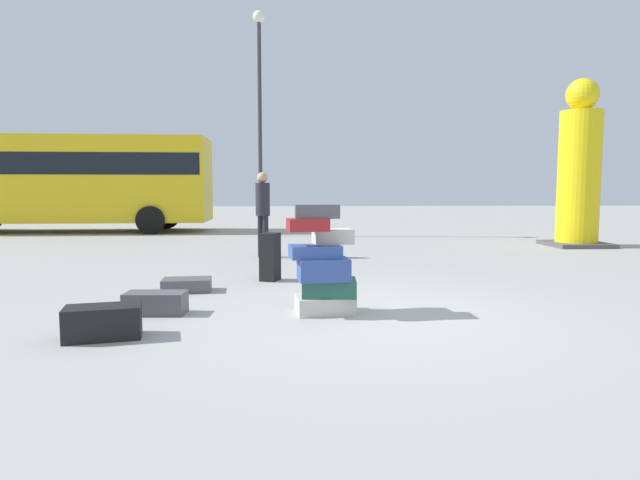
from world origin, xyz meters
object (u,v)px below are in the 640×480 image
at_px(suitcase_black_behind_tower, 103,322).
at_px(lamp_post, 260,93).
at_px(suitcase_tower, 323,267).
at_px(parked_bus, 64,177).
at_px(person_bearded_onlooker, 263,207).
at_px(suitcase_charcoal_right_side, 187,285).
at_px(yellow_dummy_statue, 579,173).
at_px(suitcase_charcoal_foreground_far, 156,303).
at_px(suitcase_black_left_side, 270,257).

distance_m(suitcase_black_behind_tower, lamp_post, 12.23).
height_order(suitcase_tower, parked_bus, parked_bus).
xyz_separation_m(suitcase_black_behind_tower, parked_bus, (-5.75, 13.46, 1.68)).
bearing_deg(parked_bus, person_bearded_onlooker, -47.26).
distance_m(suitcase_charcoal_right_side, suitcase_black_behind_tower, 2.42).
relative_size(suitcase_charcoal_right_side, suitcase_black_behind_tower, 0.95).
bearing_deg(yellow_dummy_statue, parked_bus, 159.71).
xyz_separation_m(suitcase_black_behind_tower, yellow_dummy_statue, (9.03, 8.00, 1.69)).
bearing_deg(suitcase_black_behind_tower, suitcase_tower, 10.61).
height_order(suitcase_black_behind_tower, suitcase_charcoal_foreground_far, suitcase_black_behind_tower).
bearing_deg(yellow_dummy_statue, suitcase_black_behind_tower, -138.46).
height_order(suitcase_charcoal_foreground_far, suitcase_black_left_side, suitcase_black_left_side).
xyz_separation_m(parked_bus, lamp_post, (6.67, -2.00, 2.49)).
height_order(suitcase_charcoal_foreground_far, yellow_dummy_statue, yellow_dummy_statue).
bearing_deg(parked_bus, suitcase_black_behind_tower, -67.93).
distance_m(parked_bus, lamp_post, 7.39).
height_order(suitcase_tower, person_bearded_onlooker, person_bearded_onlooker).
distance_m(suitcase_tower, parked_bus, 14.88).
bearing_deg(suitcase_charcoal_foreground_far, lamp_post, 89.42).
bearing_deg(suitcase_black_left_side, suitcase_charcoal_foreground_far, -98.12).
xyz_separation_m(suitcase_tower, suitcase_black_behind_tower, (-2.18, -0.93, -0.38)).
height_order(suitcase_black_left_side, parked_bus, parked_bus).
distance_m(suitcase_black_behind_tower, suitcase_charcoal_foreground_far, 1.05).
bearing_deg(suitcase_charcoal_foreground_far, suitcase_charcoal_right_side, 89.03).
bearing_deg(parked_bus, suitcase_tower, -58.74).
bearing_deg(suitcase_charcoal_right_side, person_bearded_onlooker, 71.69).
height_order(suitcase_black_behind_tower, yellow_dummy_statue, yellow_dummy_statue).
bearing_deg(suitcase_tower, person_bearded_onlooker, 100.13).
distance_m(suitcase_black_left_side, yellow_dummy_statue, 9.04).
height_order(suitcase_tower, suitcase_charcoal_foreground_far, suitcase_tower).
distance_m(yellow_dummy_statue, lamp_post, 9.16).
height_order(person_bearded_onlooker, lamp_post, lamp_post).
relative_size(suitcase_black_behind_tower, suitcase_charcoal_foreground_far, 1.03).
distance_m(suitcase_charcoal_foreground_far, person_bearded_onlooker, 5.33).
distance_m(yellow_dummy_statue, parked_bus, 15.75).
bearing_deg(suitcase_black_behind_tower, person_bearded_onlooker, 66.06).
relative_size(suitcase_black_behind_tower, yellow_dummy_statue, 0.17).
bearing_deg(suitcase_black_left_side, lamp_post, 114.97).
bearing_deg(suitcase_black_behind_tower, suitcase_charcoal_foreground_far, 63.53).
distance_m(suitcase_tower, suitcase_black_left_side, 2.41).
xyz_separation_m(suitcase_charcoal_foreground_far, lamp_post, (0.67, 10.45, 4.20)).
height_order(suitcase_charcoal_right_side, person_bearded_onlooker, person_bearded_onlooker).
relative_size(suitcase_charcoal_foreground_far, parked_bus, 0.07).
bearing_deg(suitcase_charcoal_right_side, suitcase_black_behind_tower, -103.33).
bearing_deg(suitcase_black_behind_tower, suitcase_black_left_side, 52.71).
xyz_separation_m(suitcase_black_left_side, parked_bus, (-7.23, 10.22, 1.46)).
distance_m(suitcase_charcoal_right_side, suitcase_black_left_side, 1.44).
distance_m(suitcase_charcoal_foreground_far, yellow_dummy_statue, 11.35).
distance_m(suitcase_charcoal_right_side, suitcase_charcoal_foreground_far, 1.38).
xyz_separation_m(suitcase_tower, lamp_post, (-1.26, 10.53, 3.78)).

